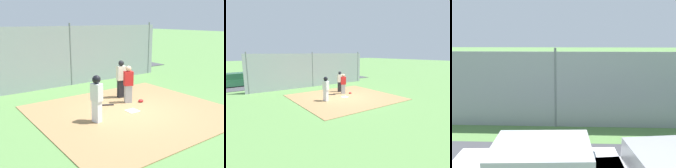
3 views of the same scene
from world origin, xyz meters
The scene contains 13 objects.
ground_plane centered at (0.00, 0.00, 0.00)m, with size 140.00×140.00×0.00m, color #5B8947.
dirt_infield centered at (0.00, 0.00, 0.01)m, with size 7.20×6.40×0.03m, color #9E774C.
home_plate centered at (0.00, 0.00, 0.04)m, with size 0.44×0.44×0.02m, color white.
catcher centered at (-0.55, -0.95, 0.86)m, with size 0.45×0.39×1.61m.
umpire centered at (-0.75, -1.74, 0.93)m, with size 0.43×0.33×1.72m.
runner centered at (1.71, 0.12, 0.98)m, with size 0.34×0.43×1.67m.
baseball_bat centered at (0.53, -1.17, 0.06)m, with size 0.06×0.06×0.76m, color black.
catcher_mask centered at (-1.02, -0.66, 0.09)m, with size 0.24×0.20×0.12m, color red.
backstop_fence centered at (0.00, -5.25, 1.60)m, with size 12.00×0.10×3.35m.
parking_lot centered at (0.00, -9.45, 0.02)m, with size 18.00×5.20×0.04m, color #424247.
parked_car_white centered at (-0.12, -9.40, 0.61)m, with size 4.29×2.06×1.28m.
parked_car_silver centered at (3.29, -9.59, 0.61)m, with size 4.38×2.29×1.28m.
parked_car_green centered at (6.36, -9.60, 0.61)m, with size 4.36×2.22×1.28m.
Camera 2 is at (7.74, 10.38, 3.31)m, focal length 28.72 mm.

